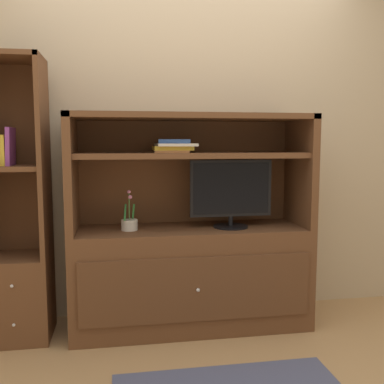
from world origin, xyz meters
TOP-DOWN VIEW (x-y plane):
  - ground_plane at (0.00, 0.00)m, footprint 8.00×8.00m
  - painted_rear_wall at (0.00, 0.75)m, footprint 6.00×0.10m
  - media_console at (0.00, 0.40)m, footprint 1.61×0.54m
  - tv_monitor at (0.27, 0.36)m, footprint 0.56×0.24m
  - potted_plant at (-0.41, 0.38)m, footprint 0.11×0.11m
  - magazine_stack at (-0.12, 0.40)m, footprint 0.28×0.34m
  - bookshelf_tall at (-1.13, 0.41)m, footprint 0.40×0.40m
  - upright_book_row at (-1.20, 0.40)m, footprint 0.15×0.18m

SIDE VIEW (x-z plane):
  - ground_plane at x=0.00m, z-range 0.00..0.00m
  - media_console at x=0.00m, z-range -0.24..1.21m
  - bookshelf_tall at x=-1.13m, z-range -0.29..1.51m
  - potted_plant at x=-0.41m, z-range 0.60..0.87m
  - tv_monitor at x=0.27m, z-range 0.70..1.16m
  - upright_book_row at x=-1.20m, z-range 1.11..1.35m
  - magazine_stack at x=-0.12m, z-range 1.20..1.29m
  - painted_rear_wall at x=0.00m, z-range 0.00..2.80m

